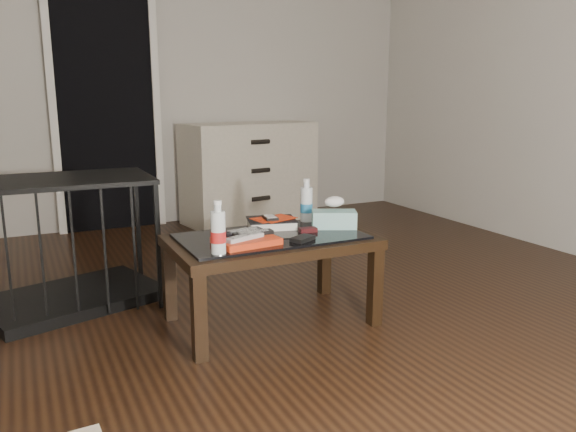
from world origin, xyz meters
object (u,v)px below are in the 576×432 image
at_px(coffee_table, 271,248).
at_px(dresser, 250,172).
at_px(textbook, 271,223).
at_px(pet_crate, 71,264).
at_px(tissue_box, 334,219).
at_px(water_bottle_right, 306,200).
at_px(water_bottle_left, 218,227).

height_order(coffee_table, dresser, dresser).
relative_size(coffee_table, textbook, 4.00).
relative_size(pet_crate, textbook, 4.14).
bearing_deg(tissue_box, water_bottle_right, 132.26).
relative_size(pet_crate, tissue_box, 4.50).
height_order(textbook, water_bottle_left, water_bottle_left).
bearing_deg(water_bottle_right, water_bottle_left, -148.27).
bearing_deg(coffee_table, textbook, 64.45).
relative_size(coffee_table, pet_crate, 0.97).
distance_m(coffee_table, water_bottle_left, 0.44).
height_order(dresser, tissue_box, dresser).
bearing_deg(textbook, dresser, 85.48).
height_order(coffee_table, textbook, textbook).
height_order(dresser, textbook, dresser).
height_order(pet_crate, water_bottle_left, pet_crate).
height_order(coffee_table, tissue_box, tissue_box).
xyz_separation_m(textbook, water_bottle_right, (0.24, 0.05, 0.10)).
relative_size(water_bottle_left, tissue_box, 1.03).
bearing_deg(textbook, water_bottle_right, 26.47).
bearing_deg(water_bottle_left, coffee_table, 30.16).
bearing_deg(coffee_table, water_bottle_left, -149.84).
height_order(textbook, water_bottle_right, water_bottle_right).
distance_m(dresser, tissue_box, 2.31).
bearing_deg(textbook, pet_crate, 163.96).
distance_m(dresser, pet_crate, 2.31).
relative_size(textbook, water_bottle_right, 1.05).
bearing_deg(water_bottle_left, water_bottle_right, 31.73).
relative_size(dresser, water_bottle_right, 5.31).
bearing_deg(tissue_box, pet_crate, 175.68).
bearing_deg(tissue_box, dresser, 104.53).
distance_m(dresser, textbook, 2.24).
bearing_deg(water_bottle_left, textbook, 40.31).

